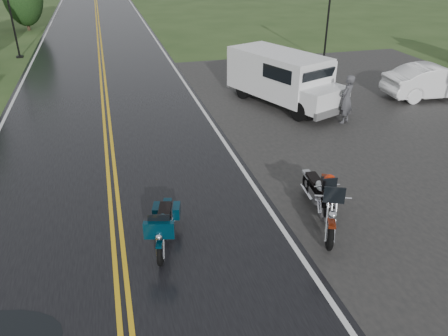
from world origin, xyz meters
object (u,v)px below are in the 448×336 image
(motorcycle_teal, at_px, (160,243))
(person_at_van, at_px, (347,100))
(lamp_post_far_left, at_px, (12,19))
(motorcycle_silver, at_px, (329,205))
(sedan_white, at_px, (434,82))
(lamp_post_far_right, at_px, (328,21))
(van_white, at_px, (301,94))
(motorcycle_red, at_px, (331,223))

(motorcycle_teal, height_order, person_at_van, person_at_van)
(lamp_post_far_left, bearing_deg, motorcycle_teal, -75.31)
(motorcycle_silver, height_order, sedan_white, sedan_white)
(lamp_post_far_left, height_order, lamp_post_far_right, lamp_post_far_right)
(motorcycle_teal, bearing_deg, lamp_post_far_left, 119.03)
(motorcycle_silver, xyz_separation_m, lamp_post_far_right, (7.43, 14.90, 1.66))
(lamp_post_far_left, bearing_deg, lamp_post_far_right, -18.25)
(sedan_white, bearing_deg, motorcycle_teal, 126.06)
(person_at_van, bearing_deg, van_white, -57.69)
(motorcycle_silver, relative_size, person_at_van, 1.09)
(motorcycle_teal, distance_m, van_white, 9.37)
(sedan_white, relative_size, lamp_post_far_left, 0.98)
(motorcycle_red, bearing_deg, lamp_post_far_left, 137.15)
(van_white, height_order, lamp_post_far_right, lamp_post_far_right)
(sedan_white, height_order, lamp_post_far_right, lamp_post_far_right)
(motorcycle_silver, bearing_deg, lamp_post_far_left, 121.06)
(person_at_van, bearing_deg, lamp_post_far_right, -149.42)
(lamp_post_far_right, bearing_deg, motorcycle_teal, -126.80)
(lamp_post_far_left, bearing_deg, motorcycle_red, -66.87)
(motorcycle_red, relative_size, sedan_white, 0.57)
(lamp_post_far_right, bearing_deg, van_white, -122.09)
(van_white, height_order, lamp_post_far_left, lamp_post_far_left)
(van_white, distance_m, lamp_post_far_right, 9.95)
(lamp_post_far_left, distance_m, lamp_post_far_right, 17.87)
(motorcycle_red, bearing_deg, lamp_post_far_right, 87.62)
(motorcycle_silver, relative_size, lamp_post_far_left, 0.45)
(motorcycle_silver, distance_m, van_white, 6.90)
(motorcycle_red, bearing_deg, person_at_van, 82.64)
(sedan_white, distance_m, lamp_post_far_right, 7.60)
(lamp_post_far_right, bearing_deg, motorcycle_red, -116.40)
(motorcycle_teal, height_order, lamp_post_far_left, lamp_post_far_left)
(motorcycle_red, xyz_separation_m, motorcycle_silver, (0.41, 0.88, -0.15))
(motorcycle_teal, bearing_deg, lamp_post_far_right, 67.55)
(van_white, bearing_deg, motorcycle_teal, -153.48)
(van_white, height_order, person_at_van, van_white)
(sedan_white, distance_m, lamp_post_far_left, 22.58)
(lamp_post_far_left, bearing_deg, van_white, -50.00)
(motorcycle_silver, xyz_separation_m, lamp_post_far_left, (-9.54, 20.50, 1.62))
(motorcycle_red, bearing_deg, motorcycle_silver, 89.24)
(motorcycle_red, relative_size, motorcycle_teal, 1.25)
(lamp_post_far_left, relative_size, lamp_post_far_right, 0.98)
(lamp_post_far_left, bearing_deg, motorcycle_silver, -65.04)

